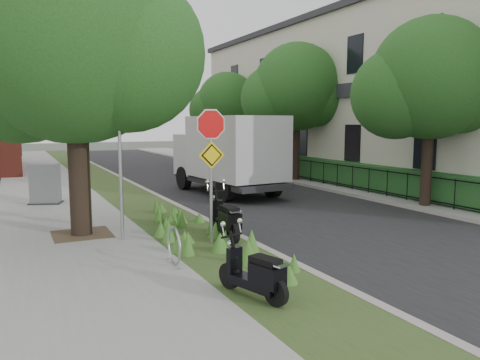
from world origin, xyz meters
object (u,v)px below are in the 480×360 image
object	(u,v)px
sign_assembly	(211,148)
box_truck	(229,151)
utility_cabinet	(45,184)
scooter_far	(259,278)
scooter_near	(227,223)

from	to	relation	value
sign_assembly	box_truck	distance (m)	8.22
utility_cabinet	sign_assembly	bearing A→B (deg)	-67.48
scooter_far	utility_cabinet	bearing A→B (deg)	102.33
scooter_near	scooter_far	world-z (taller)	scooter_near
box_truck	scooter_far	bearing A→B (deg)	-112.46
sign_assembly	scooter_far	world-z (taller)	sign_assembly
sign_assembly	scooter_far	xyz separation A→B (m)	(-0.68, -3.56, -1.86)
sign_assembly	utility_cabinet	bearing A→B (deg)	112.52
box_truck	utility_cabinet	xyz separation A→B (m)	(-6.88, 0.17, -0.97)
scooter_far	utility_cabinet	distance (m)	11.26
utility_cabinet	scooter_far	bearing A→B (deg)	-77.67
scooter_near	scooter_far	bearing A→B (deg)	-107.04
scooter_far	box_truck	distance (m)	11.79
scooter_near	utility_cabinet	xyz separation A→B (m)	(-3.55, 7.27, 0.26)
sign_assembly	utility_cabinet	size ratio (longest dim) A/B	2.34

